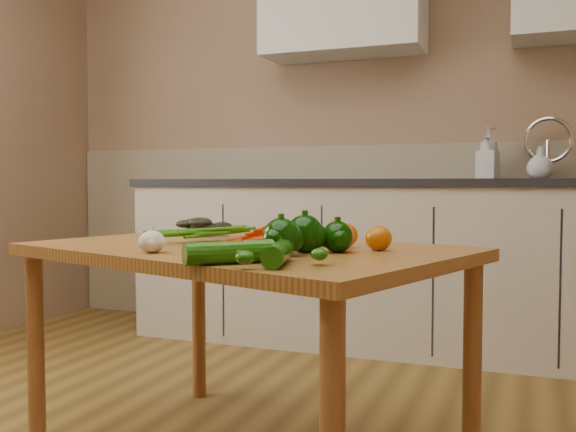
# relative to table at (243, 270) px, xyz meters

# --- Properties ---
(room) EXTENTS (4.04, 5.04, 2.64)m
(room) POSITION_rel_table_xyz_m (-0.10, -0.41, 0.64)
(room) COLOR olive
(room) RESTS_ON ground
(counter_run) EXTENTS (2.84, 0.64, 1.14)m
(counter_run) POSITION_rel_table_xyz_m (0.11, 1.61, -0.15)
(counter_run) COLOR #C0B5A0
(counter_run) RESTS_ON ground
(table) EXTENTS (1.48, 1.18, 0.69)m
(table) POSITION_rel_table_xyz_m (0.00, 0.00, 0.00)
(table) COLOR #AD7132
(table) RESTS_ON ground
(soap_bottle_a) EXTENTS (0.15, 0.15, 0.27)m
(soap_bottle_a) POSITION_rel_table_xyz_m (0.60, 1.76, 0.42)
(soap_bottle_a) COLOR silver
(soap_bottle_a) RESTS_ON counter_run
(soap_bottle_b) EXTENTS (0.12, 0.12, 0.21)m
(soap_bottle_b) POSITION_rel_table_xyz_m (0.60, 1.67, 0.40)
(soap_bottle_b) COLOR silver
(soap_bottle_b) RESTS_ON counter_run
(soap_bottle_c) EXTENTS (0.17, 0.17, 0.16)m
(soap_bottle_c) POSITION_rel_table_xyz_m (0.85, 1.68, 0.37)
(soap_bottle_c) COLOR silver
(soap_bottle_c) RESTS_ON counter_run
(carrot_bunch) EXTENTS (0.28, 0.25, 0.06)m
(carrot_bunch) POSITION_rel_table_xyz_m (-0.02, 0.04, 0.11)
(carrot_bunch) COLOR #E53D05
(carrot_bunch) RESTS_ON table
(leafy_greens) EXTENTS (0.18, 0.17, 0.09)m
(leafy_greens) POSITION_rel_table_xyz_m (-0.29, 0.29, 0.12)
(leafy_greens) COLOR black
(leafy_greens) RESTS_ON table
(garlic_bulb) EXTENTS (0.07, 0.07, 0.06)m
(garlic_bulb) POSITION_rel_table_xyz_m (-0.15, -0.27, 0.11)
(garlic_bulb) COLOR white
(garlic_bulb) RESTS_ON table
(pepper_a) EXTENTS (0.10, 0.10, 0.10)m
(pepper_a) POSITION_rel_table_xyz_m (0.24, -0.11, 0.13)
(pepper_a) COLOR black
(pepper_a) RESTS_ON table
(pepper_b) EXTENTS (0.09, 0.09, 0.09)m
(pepper_b) POSITION_rel_table_xyz_m (0.32, -0.07, 0.12)
(pepper_b) COLOR black
(pepper_b) RESTS_ON table
(pepper_c) EXTENTS (0.10, 0.10, 0.10)m
(pepper_c) POSITION_rel_table_xyz_m (0.21, -0.22, 0.13)
(pepper_c) COLOR black
(pepper_c) RESTS_ON table
(tomato_a) EXTENTS (0.07, 0.07, 0.06)m
(tomato_a) POSITION_rel_table_xyz_m (0.22, 0.05, 0.11)
(tomato_a) COLOR #830207
(tomato_a) RESTS_ON table
(tomato_b) EXTENTS (0.08, 0.08, 0.07)m
(tomato_b) POSITION_rel_table_xyz_m (0.31, 0.06, 0.11)
(tomato_b) COLOR #B85304
(tomato_b) RESTS_ON table
(tomato_c) EXTENTS (0.08, 0.08, 0.07)m
(tomato_c) POSITION_rel_table_xyz_m (0.42, 0.01, 0.11)
(tomato_c) COLOR #B85304
(tomato_c) RESTS_ON table
(zucchini_a) EXTENTS (0.10, 0.20, 0.05)m
(zucchini_a) POSITION_rel_table_xyz_m (0.27, -0.38, 0.10)
(zucchini_a) COLOR #154B08
(zucchini_a) RESTS_ON table
(zucchini_b) EXTENTS (0.19, 0.19, 0.06)m
(zucchini_b) POSITION_rel_table_xyz_m (0.16, -0.41, 0.10)
(zucchini_b) COLOR #154B08
(zucchini_b) RESTS_ON table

